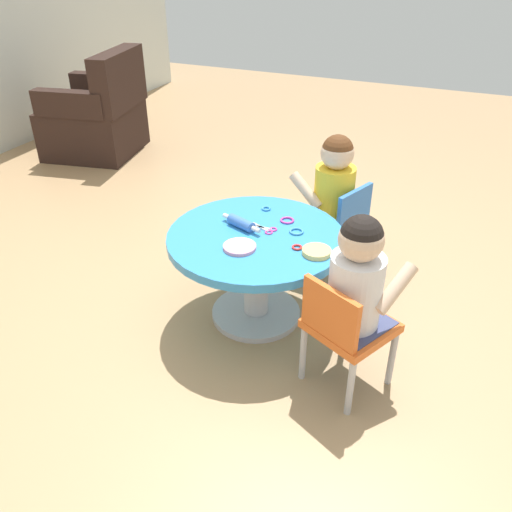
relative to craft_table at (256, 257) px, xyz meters
The scene contains 15 objects.
ground_plane 0.34m from the craft_table, ahead, with size 10.00×10.00×0.00m, color tan.
craft_table is the anchor object (origin of this frame).
child_chair_left 0.59m from the craft_table, 119.48° to the right, with size 0.40×0.40×0.54m.
seated_child_left 0.62m from the craft_table, 115.60° to the right, with size 0.43×0.39×0.51m.
child_chair_right 0.59m from the craft_table, 23.75° to the right, with size 0.39×0.39×0.54m.
seated_child_right 0.62m from the craft_table, 19.88° to the right, with size 0.37×0.42×0.51m.
armchair_dark 2.66m from the craft_table, 53.83° to the left, with size 0.83×0.85×0.85m.
rolling_pin 0.17m from the craft_table, 71.01° to the left, with size 0.10×0.22×0.05m.
craft_scissors 0.14m from the craft_table, 24.13° to the right, with size 0.08×0.14×0.01m.
playdough_blob_0 0.19m from the craft_table, behind, with size 0.15×0.15×0.01m, color pink.
playdough_blob_1 0.34m from the craft_table, 99.43° to the right, with size 0.13×0.13×0.02m, color #F2CC72.
cookie_cutter_0 0.23m from the craft_table, 25.59° to the right, with size 0.07×0.07×0.01m, color #D83FA5.
cookie_cutter_1 0.23m from the craft_table, 60.61° to the right, with size 0.07×0.07×0.01m, color #3F99D8.
cookie_cutter_2 0.25m from the craft_table, 100.88° to the right, with size 0.05×0.05×0.01m, color red.
cookie_cutter_3 0.29m from the craft_table, 12.33° to the left, with size 0.05×0.05×0.01m, color #3F99D8.
Camera 1 is at (-1.92, -0.84, 1.64)m, focal length 36.97 mm.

